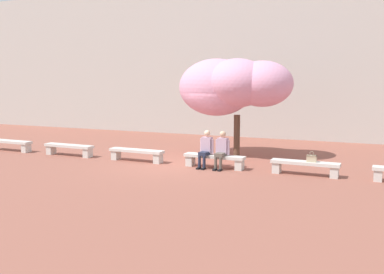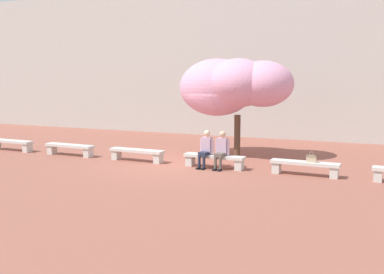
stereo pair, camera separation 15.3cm
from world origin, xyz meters
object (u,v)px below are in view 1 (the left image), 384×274
(stone_bench_center, at_px, (137,153))
(cherry_tree_main, at_px, (234,85))
(person_seated_left, at_px, (206,148))
(stone_bench_near_west, at_px, (69,148))
(stone_bench_near_east, at_px, (214,159))
(person_seated_right, at_px, (222,149))
(stone_bench_west_end, at_px, (10,144))
(stone_bench_east_end, at_px, (305,166))
(handbag, at_px, (312,158))

(stone_bench_center, height_order, cherry_tree_main, cherry_tree_main)
(stone_bench_center, bearing_deg, person_seated_left, -1.10)
(stone_bench_near_west, xyz_separation_m, cherry_tree_main, (6.05, 2.41, 2.48))
(stone_bench_near_east, xyz_separation_m, person_seated_right, (0.28, -0.05, 0.39))
(stone_bench_center, height_order, person_seated_right, person_seated_right)
(person_seated_left, distance_m, person_seated_right, 0.58)
(person_seated_right, bearing_deg, stone_bench_west_end, 179.68)
(person_seated_left, relative_size, person_seated_right, 1.00)
(stone_bench_near_west, bearing_deg, stone_bench_center, 0.00)
(stone_bench_east_end, bearing_deg, person_seated_left, -179.09)
(stone_bench_near_east, height_order, stone_bench_east_end, same)
(stone_bench_west_end, xyz_separation_m, person_seated_right, (9.48, -0.05, 0.39))
(stone_bench_near_east, relative_size, stone_bench_east_end, 1.00)
(stone_bench_west_end, relative_size, stone_bench_near_west, 1.00)
(stone_bench_west_end, height_order, person_seated_right, person_seated_right)
(stone_bench_west_end, bearing_deg, cherry_tree_main, 14.81)
(stone_bench_near_west, xyz_separation_m, stone_bench_center, (3.07, 0.00, 0.00))
(handbag, bearing_deg, person_seated_left, -179.49)
(stone_bench_near_west, height_order, person_seated_left, person_seated_left)
(stone_bench_center, distance_m, person_seated_right, 3.37)
(person_seated_left, height_order, cherry_tree_main, cherry_tree_main)
(stone_bench_near_east, relative_size, cherry_tree_main, 0.48)
(stone_bench_west_end, distance_m, stone_bench_center, 6.13)
(person_seated_right, bearing_deg, stone_bench_near_west, 179.52)
(stone_bench_west_end, xyz_separation_m, handbag, (12.46, -0.02, 0.27))
(stone_bench_west_end, relative_size, cherry_tree_main, 0.48)
(stone_bench_west_end, bearing_deg, stone_bench_east_end, 0.00)
(person_seated_right, bearing_deg, cherry_tree_main, 98.43)
(person_seated_right, bearing_deg, stone_bench_east_end, 1.10)
(person_seated_left, bearing_deg, stone_bench_near_west, 179.48)
(stone_bench_near_west, xyz_separation_m, person_seated_right, (6.41, -0.05, 0.39))
(stone_bench_center, xyz_separation_m, handbag, (6.33, -0.02, 0.27))
(stone_bench_west_end, xyz_separation_m, stone_bench_near_east, (9.20, 0.00, 0.00))
(stone_bench_near_east, bearing_deg, person_seated_right, -10.73)
(stone_bench_near_west, distance_m, handbag, 9.40)
(stone_bench_east_end, xyz_separation_m, person_seated_right, (-2.78, -0.05, 0.39))
(stone_bench_west_end, relative_size, stone_bench_east_end, 1.00)
(person_seated_left, bearing_deg, stone_bench_west_end, 179.66)
(handbag, bearing_deg, stone_bench_west_end, 179.90)
(person_seated_right, xyz_separation_m, handbag, (2.98, 0.03, -0.12))
(stone_bench_west_end, distance_m, stone_bench_near_east, 9.20)
(person_seated_right, bearing_deg, person_seated_left, 179.97)
(stone_bench_near_west, distance_m, cherry_tree_main, 6.97)
(stone_bench_east_end, bearing_deg, stone_bench_near_west, 180.00)
(handbag, xyz_separation_m, cherry_tree_main, (-3.35, 2.43, 2.21))
(stone_bench_west_end, relative_size, person_seated_right, 1.68)
(stone_bench_center, bearing_deg, person_seated_right, -0.91)
(person_seated_left, distance_m, handbag, 3.56)
(stone_bench_center, xyz_separation_m, stone_bench_east_end, (6.13, 0.00, 0.00))
(handbag, bearing_deg, stone_bench_center, 179.80)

